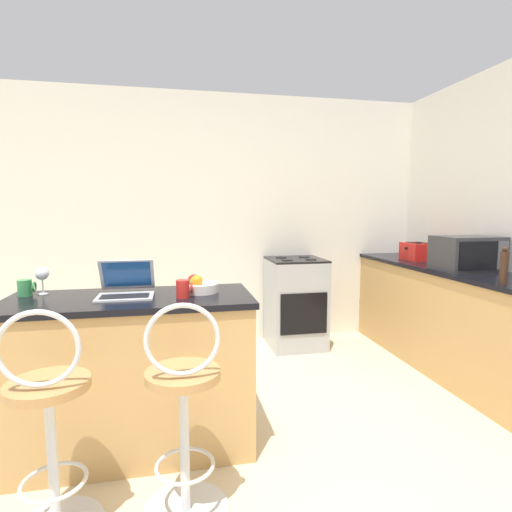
% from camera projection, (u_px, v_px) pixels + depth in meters
% --- Properties ---
extents(wall_back, '(12.00, 0.06, 2.60)m').
position_uv_depth(wall_back, '(188.00, 221.00, 4.14)').
color(wall_back, silver).
rests_on(wall_back, ground_plane).
extents(breakfast_bar, '(1.38, 0.60, 0.92)m').
position_uv_depth(breakfast_bar, '(133.00, 374.00, 2.33)').
color(breakfast_bar, tan).
rests_on(breakfast_bar, ground_plane).
extents(counter_right, '(0.59, 3.05, 0.92)m').
position_uv_depth(counter_right, '(478.00, 330.00, 3.18)').
color(counter_right, tan).
rests_on(counter_right, ground_plane).
extents(bar_stool_near, '(0.40, 0.40, 1.02)m').
position_uv_depth(bar_stool_near, '(49.00, 430.00, 1.69)').
color(bar_stool_near, silver).
rests_on(bar_stool_near, ground_plane).
extents(bar_stool_far, '(0.40, 0.40, 1.02)m').
position_uv_depth(bar_stool_far, '(184.00, 417.00, 1.80)').
color(bar_stool_far, silver).
rests_on(bar_stool_far, ground_plane).
extents(laptop, '(0.31, 0.30, 0.21)m').
position_uv_depth(laptop, '(126.00, 287.00, 2.31)').
color(laptop, '#B7BABF').
rests_on(laptop, breakfast_bar).
extents(microwave, '(0.48, 0.36, 0.28)m').
position_uv_depth(microwave, '(467.00, 253.00, 3.27)').
color(microwave, '#2D2D30').
rests_on(microwave, counter_right).
extents(toaster, '(0.25, 0.29, 0.17)m').
position_uv_depth(toaster, '(417.00, 251.00, 3.95)').
color(toaster, red).
rests_on(toaster, counter_right).
extents(stove_range, '(0.55, 0.57, 0.92)m').
position_uv_depth(stove_range, '(295.00, 302.00, 4.13)').
color(stove_range, '#9EA3A8').
rests_on(stove_range, ground_plane).
extents(mug_green, '(0.10, 0.08, 0.09)m').
position_uv_depth(mug_green, '(25.00, 288.00, 2.30)').
color(mug_green, '#338447').
rests_on(mug_green, breakfast_bar).
extents(mug_red, '(0.09, 0.07, 0.10)m').
position_uv_depth(mug_red, '(183.00, 289.00, 2.26)').
color(mug_red, red).
rests_on(mug_red, breakfast_bar).
extents(fruit_bowl, '(0.23, 0.23, 0.11)m').
position_uv_depth(fruit_bowl, '(199.00, 286.00, 2.40)').
color(fruit_bowl, silver).
rests_on(fruit_bowl, breakfast_bar).
extents(pepper_mill, '(0.05, 0.05, 0.26)m').
position_uv_depth(pepper_mill, '(504.00, 267.00, 2.64)').
color(pepper_mill, '#331E14').
rests_on(pepper_mill, counter_right).
extents(wine_glass_tall, '(0.08, 0.08, 0.16)m').
position_uv_depth(wine_glass_tall, '(42.00, 274.00, 2.34)').
color(wine_glass_tall, silver).
rests_on(wine_glass_tall, breakfast_bar).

